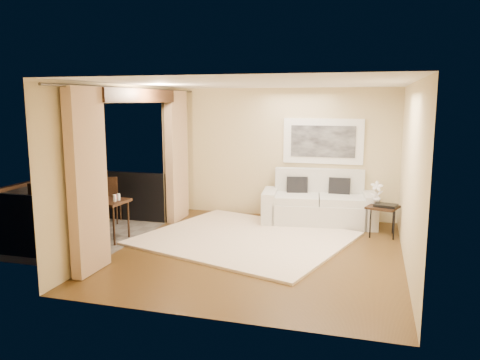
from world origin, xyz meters
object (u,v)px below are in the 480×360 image
(sofa, at_px, (319,205))
(ice_bucket, at_px, (102,193))
(balcony_chair_far, at_px, (109,196))
(orchid, at_px, (377,193))
(balcony_chair_near, at_px, (39,211))
(side_table, at_px, (382,209))
(bistro_table, at_px, (108,205))

(sofa, xyz_separation_m, ice_bucket, (-3.58, -2.13, 0.44))
(sofa, distance_m, balcony_chair_far, 4.21)
(orchid, xyz_separation_m, balcony_chair_near, (-5.41, -2.40, -0.15))
(side_table, height_order, ice_bucket, ice_bucket)
(bistro_table, relative_size, ice_bucket, 3.59)
(orchid, height_order, ice_bucket, orchid)
(balcony_chair_near, bearing_deg, bistro_table, 33.08)
(orchid, bearing_deg, balcony_chair_near, -156.09)
(side_table, distance_m, balcony_chair_far, 5.28)
(orchid, relative_size, balcony_chair_near, 0.41)
(bistro_table, distance_m, balcony_chair_near, 1.12)
(sofa, bearing_deg, ice_bucket, -156.33)
(balcony_chair_far, bearing_deg, sofa, 178.31)
(balcony_chair_far, distance_m, ice_bucket, 1.07)
(ice_bucket, bearing_deg, balcony_chair_far, 116.24)
(balcony_chair_near, bearing_deg, orchid, 19.51)
(side_table, height_order, balcony_chair_far, balcony_chair_far)
(sofa, height_order, bistro_table, sofa)
(sofa, xyz_separation_m, side_table, (1.21, -0.61, 0.11))
(sofa, xyz_separation_m, orchid, (1.10, -0.49, 0.39))
(side_table, relative_size, balcony_chair_far, 0.67)
(bistro_table, bearing_deg, orchid, 20.79)
(sofa, bearing_deg, side_table, -33.60)
(orchid, distance_m, ice_bucket, 4.95)
(balcony_chair_far, xyz_separation_m, balcony_chair_near, (-0.28, -1.70, 0.07))
(balcony_chair_near, height_order, ice_bucket, balcony_chair_near)
(orchid, height_order, bistro_table, orchid)
(side_table, height_order, bistro_table, bistro_table)
(side_table, distance_m, balcony_chair_near, 5.98)
(orchid, xyz_separation_m, ice_bucket, (-4.68, -1.64, 0.05))
(sofa, xyz_separation_m, balcony_chair_far, (-4.04, -1.19, 0.18))
(ice_bucket, bearing_deg, orchid, 19.29)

